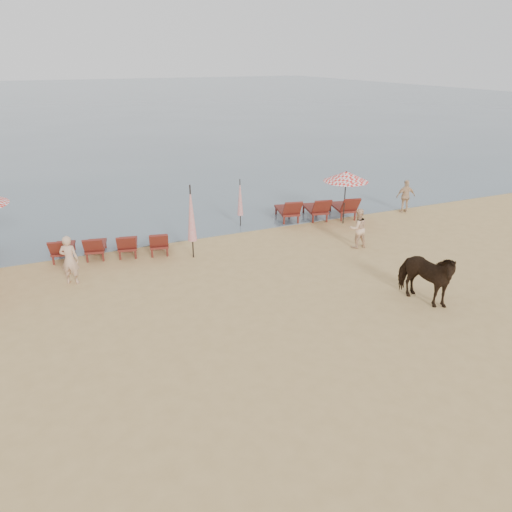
{
  "coord_description": "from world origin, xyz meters",
  "views": [
    {
      "loc": [
        -5.57,
        -7.46,
        6.63
      ],
      "look_at": [
        0.0,
        5.0,
        1.1
      ],
      "focal_mm": 35.0,
      "sensor_mm": 36.0,
      "label": 1
    }
  ],
  "objects_px": {
    "cow": "(425,276)",
    "beachgoer_left": "(69,260)",
    "lounger_cluster_left": "(111,245)",
    "umbrella_closed_right": "(240,198)",
    "umbrella_open_right": "(346,176)",
    "beachgoer_right_b": "(406,196)",
    "umbrella_closed_left": "(191,214)",
    "lounger_cluster_right": "(317,208)",
    "beachgoer_right_a": "(358,228)"
  },
  "relations": [
    {
      "from": "cow",
      "to": "beachgoer_left",
      "type": "distance_m",
      "value": 10.57
    },
    {
      "from": "lounger_cluster_left",
      "to": "umbrella_closed_right",
      "type": "xyz_separation_m",
      "value": [
        5.4,
        1.22,
        0.8
      ]
    },
    {
      "from": "umbrella_open_right",
      "to": "beachgoer_right_b",
      "type": "xyz_separation_m",
      "value": [
        3.43,
        0.26,
        -1.28
      ]
    },
    {
      "from": "lounger_cluster_left",
      "to": "umbrella_closed_left",
      "type": "distance_m",
      "value": 3.1
    },
    {
      "from": "umbrella_closed_left",
      "to": "cow",
      "type": "xyz_separation_m",
      "value": [
        4.96,
        -5.97,
        -0.79
      ]
    },
    {
      "from": "cow",
      "to": "beachgoer_left",
      "type": "height_order",
      "value": "cow"
    },
    {
      "from": "lounger_cluster_left",
      "to": "beachgoer_right_b",
      "type": "distance_m",
      "value": 12.94
    },
    {
      "from": "umbrella_closed_right",
      "to": "cow",
      "type": "bearing_deg",
      "value": -75.71
    },
    {
      "from": "cow",
      "to": "lounger_cluster_left",
      "type": "bearing_deg",
      "value": 119.61
    },
    {
      "from": "lounger_cluster_right",
      "to": "lounger_cluster_left",
      "type": "bearing_deg",
      "value": -162.33
    },
    {
      "from": "umbrella_open_right",
      "to": "cow",
      "type": "distance_m",
      "value": 7.4
    },
    {
      "from": "umbrella_open_right",
      "to": "cow",
      "type": "height_order",
      "value": "umbrella_open_right"
    },
    {
      "from": "lounger_cluster_right",
      "to": "beachgoer_left",
      "type": "xyz_separation_m",
      "value": [
        -10.26,
        -2.51,
        0.28
      ]
    },
    {
      "from": "lounger_cluster_left",
      "to": "beachgoer_left",
      "type": "height_order",
      "value": "beachgoer_left"
    },
    {
      "from": "lounger_cluster_right",
      "to": "umbrella_open_right",
      "type": "xyz_separation_m",
      "value": [
        0.74,
        -0.94,
        1.52
      ]
    },
    {
      "from": "lounger_cluster_left",
      "to": "cow",
      "type": "distance_m",
      "value": 10.45
    },
    {
      "from": "umbrella_open_right",
      "to": "umbrella_closed_left",
      "type": "distance_m",
      "value": 7.01
    },
    {
      "from": "umbrella_closed_right",
      "to": "beachgoer_right_b",
      "type": "xyz_separation_m",
      "value": [
        7.54,
        -1.15,
        -0.49
      ]
    },
    {
      "from": "umbrella_open_right",
      "to": "cow",
      "type": "xyz_separation_m",
      "value": [
        -1.95,
        -7.03,
        -1.2
      ]
    },
    {
      "from": "umbrella_open_right",
      "to": "umbrella_closed_left",
      "type": "relative_size",
      "value": 0.86
    },
    {
      "from": "lounger_cluster_left",
      "to": "beachgoer_right_a",
      "type": "relative_size",
      "value": 2.83
    },
    {
      "from": "umbrella_open_right",
      "to": "umbrella_closed_right",
      "type": "height_order",
      "value": "umbrella_open_right"
    },
    {
      "from": "cow",
      "to": "beachgoer_left",
      "type": "xyz_separation_m",
      "value": [
        -9.05,
        5.47,
        -0.03
      ]
    },
    {
      "from": "lounger_cluster_left",
      "to": "beachgoer_right_b",
      "type": "height_order",
      "value": "beachgoer_right_b"
    },
    {
      "from": "lounger_cluster_right",
      "to": "beachgoer_right_b",
      "type": "xyz_separation_m",
      "value": [
        4.17,
        -0.68,
        0.24
      ]
    },
    {
      "from": "beachgoer_left",
      "to": "beachgoer_right_a",
      "type": "height_order",
      "value": "beachgoer_left"
    },
    {
      "from": "lounger_cluster_left",
      "to": "umbrella_closed_left",
      "type": "bearing_deg",
      "value": -13.51
    },
    {
      "from": "lounger_cluster_right",
      "to": "beachgoer_right_b",
      "type": "relative_size",
      "value": 2.46
    },
    {
      "from": "beachgoer_left",
      "to": "umbrella_open_right",
      "type": "bearing_deg",
      "value": -145.98
    },
    {
      "from": "lounger_cluster_left",
      "to": "lounger_cluster_right",
      "type": "relative_size",
      "value": 1.16
    },
    {
      "from": "lounger_cluster_left",
      "to": "beachgoer_right_a",
      "type": "distance_m",
      "value": 8.84
    },
    {
      "from": "lounger_cluster_right",
      "to": "cow",
      "type": "xyz_separation_m",
      "value": [
        -1.22,
        -7.97,
        0.31
      ]
    },
    {
      "from": "umbrella_open_right",
      "to": "umbrella_closed_right",
      "type": "distance_m",
      "value": 4.41
    },
    {
      "from": "beachgoer_right_a",
      "to": "beachgoer_right_b",
      "type": "distance_m",
      "value": 5.36
    },
    {
      "from": "umbrella_closed_right",
      "to": "umbrella_open_right",
      "type": "bearing_deg",
      "value": -18.98
    },
    {
      "from": "lounger_cluster_right",
      "to": "umbrella_open_right",
      "type": "distance_m",
      "value": 1.93
    },
    {
      "from": "lounger_cluster_left",
      "to": "umbrella_closed_right",
      "type": "bearing_deg",
      "value": 24.99
    },
    {
      "from": "lounger_cluster_right",
      "to": "umbrella_closed_left",
      "type": "height_order",
      "value": "umbrella_closed_left"
    },
    {
      "from": "umbrella_closed_right",
      "to": "lounger_cluster_right",
      "type": "bearing_deg",
      "value": -7.94
    },
    {
      "from": "umbrella_closed_right",
      "to": "beachgoer_right_a",
      "type": "relative_size",
      "value": 1.35
    },
    {
      "from": "umbrella_closed_right",
      "to": "beachgoer_left",
      "type": "bearing_deg",
      "value": -156.65
    },
    {
      "from": "lounger_cluster_right",
      "to": "umbrella_closed_right",
      "type": "relative_size",
      "value": 1.81
    },
    {
      "from": "lounger_cluster_right",
      "to": "umbrella_closed_right",
      "type": "xyz_separation_m",
      "value": [
        -3.37,
        0.47,
        0.73
      ]
    },
    {
      "from": "beachgoer_right_a",
      "to": "beachgoer_right_b",
      "type": "xyz_separation_m",
      "value": [
        4.55,
        2.83,
        -0.0
      ]
    },
    {
      "from": "lounger_cluster_right",
      "to": "umbrella_open_right",
      "type": "height_order",
      "value": "umbrella_open_right"
    },
    {
      "from": "umbrella_closed_right",
      "to": "beachgoer_right_a",
      "type": "distance_m",
      "value": 5.01
    },
    {
      "from": "cow",
      "to": "beachgoer_right_a",
      "type": "height_order",
      "value": "cow"
    },
    {
      "from": "beachgoer_right_a",
      "to": "beachgoer_right_b",
      "type": "bearing_deg",
      "value": -144.49
    },
    {
      "from": "lounger_cluster_left",
      "to": "beachgoer_left",
      "type": "relative_size",
      "value": 2.68
    },
    {
      "from": "umbrella_closed_left",
      "to": "beachgoer_right_a",
      "type": "distance_m",
      "value": 6.06
    }
  ]
}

